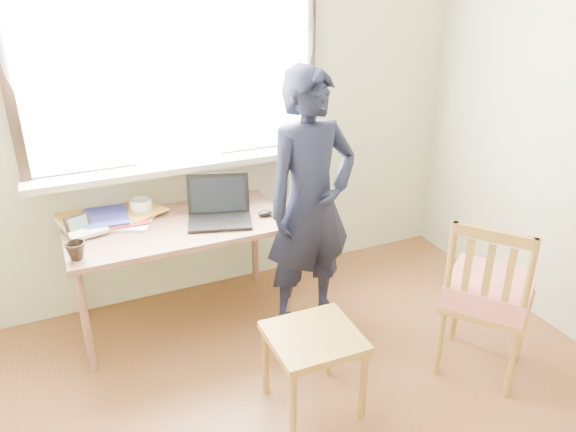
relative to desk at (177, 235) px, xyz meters
name	(u,v)px	position (x,y,z in m)	size (l,w,h in m)	color
room_shell	(353,113)	(0.31, -1.43, 1.03)	(3.52, 4.02, 2.61)	#BDBC98
desk	(177,235)	(0.00, 0.00, 0.00)	(1.25, 0.63, 0.67)	brown
laptop	(219,210)	(0.25, -0.03, 0.13)	(0.43, 0.39, 0.25)	black
mug_white	(141,207)	(-0.16, 0.21, 0.12)	(0.14, 0.14, 0.11)	white
mug_dark	(76,251)	(-0.57, -0.20, 0.12)	(0.10, 0.10, 0.09)	black
mouse	(265,213)	(0.52, -0.10, 0.09)	(0.09, 0.06, 0.03)	black
desk_clutter	(115,217)	(-0.32, 0.20, 0.09)	(0.74, 0.49, 0.04)	white
book_a	(101,218)	(-0.39, 0.24, 0.08)	(0.22, 0.30, 0.03)	white
book_b	(219,198)	(0.34, 0.25, 0.08)	(0.17, 0.23, 0.02)	white
picture_frame	(78,225)	(-0.53, 0.10, 0.12)	(0.14, 0.07, 0.11)	black
work_chair	(314,346)	(0.41, -0.99, -0.23)	(0.44, 0.42, 0.44)	olive
side_chair	(489,293)	(1.38, -1.10, -0.12)	(0.59, 0.59, 0.93)	olive
person	(311,204)	(0.72, -0.30, 0.19)	(0.58, 0.38, 1.58)	black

